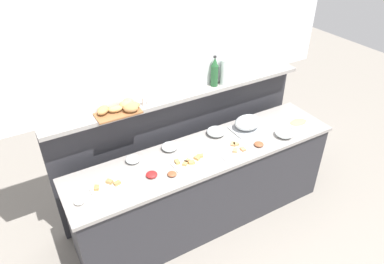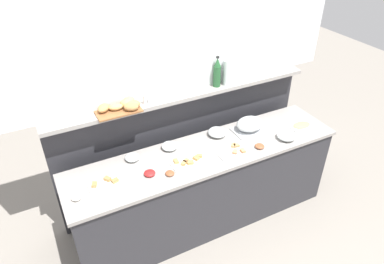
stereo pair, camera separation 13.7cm
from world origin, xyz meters
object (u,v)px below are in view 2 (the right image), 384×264
object	(u,v)px
bread_basket	(123,106)
condiment_bowl_red	(76,197)
cold_cuts_platter	(302,125)
condiment_bowl_dark	(150,173)
condiment_bowl_teal	(170,173)
sandwich_platter_side	(108,184)
condiment_bowl_cream	(260,146)
salt_shaker	(145,100)
pepper_shaker	(149,99)
glass_bowl_extra	(286,136)
glass_bowl_large	(132,158)
glass_bowl_medium	(170,146)
sandwich_platter_rear	(189,162)
serving_cloche	(250,124)
glass_bowl_small	(217,132)
sandwich_platter_front	(234,150)
wine_bottle_green	(217,73)
water_carafe	(228,72)

from	to	relation	value
bread_basket	condiment_bowl_red	bearing A→B (deg)	-140.48
cold_cuts_platter	condiment_bowl_dark	size ratio (longest dim) A/B	2.72
condiment_bowl_dark	condiment_bowl_teal	size ratio (longest dim) A/B	1.24
sandwich_platter_side	condiment_bowl_cream	xyz separation A→B (m)	(1.45, -0.15, 0.01)
salt_shaker	pepper_shaker	bearing A→B (deg)	0.00
glass_bowl_extra	condiment_bowl_teal	bearing A→B (deg)	178.65
condiment_bowl_teal	condiment_bowl_cream	bearing A→B (deg)	-1.95
condiment_bowl_dark	bread_basket	xyz separation A→B (m)	(-0.04, 0.48, 0.44)
glass_bowl_large	glass_bowl_medium	bearing A→B (deg)	0.03
condiment_bowl_red	condiment_bowl_dark	bearing A→B (deg)	0.67
sandwich_platter_rear	sandwich_platter_side	distance (m)	0.74
serving_cloche	bread_basket	xyz separation A→B (m)	(-1.21, 0.30, 0.38)
glass_bowl_large	condiment_bowl_teal	size ratio (longest dim) A/B	1.68
condiment_bowl_red	sandwich_platter_rear	bearing A→B (deg)	0.06
glass_bowl_small	salt_shaker	size ratio (longest dim) A/B	2.17
condiment_bowl_red	sandwich_platter_front	bearing A→B (deg)	-1.51
glass_bowl_large	wine_bottle_green	world-z (taller)	wine_bottle_green
condiment_bowl_teal	condiment_bowl_red	world-z (taller)	condiment_bowl_red
serving_cloche	condiment_bowl_cream	size ratio (longest dim) A/B	3.65
glass_bowl_large	water_carafe	bearing A→B (deg)	10.91
sandwich_platter_side	sandwich_platter_front	bearing A→B (deg)	-4.04
sandwich_platter_rear	glass_bowl_small	distance (m)	0.53
sandwich_platter_side	salt_shaker	xyz separation A→B (m)	(0.54, 0.45, 0.45)
sandwich_platter_side	glass_bowl_extra	world-z (taller)	glass_bowl_extra
condiment_bowl_cream	condiment_bowl_red	world-z (taller)	condiment_bowl_cream
condiment_bowl_cream	condiment_bowl_teal	bearing A→B (deg)	178.05
glass_bowl_small	bread_basket	size ratio (longest dim) A/B	0.46
condiment_bowl_cream	wine_bottle_green	size ratio (longest dim) A/B	0.29
condiment_bowl_dark	cold_cuts_platter	bearing A→B (deg)	-0.03
bread_basket	wine_bottle_green	bearing A→B (deg)	1.29
serving_cloche	condiment_bowl_dark	size ratio (longest dim) A/B	3.37
serving_cloche	glass_bowl_extra	bearing A→B (deg)	-50.14
serving_cloche	glass_bowl_small	size ratio (longest dim) A/B	1.80
glass_bowl_small	condiment_bowl_dark	distance (m)	0.87
glass_bowl_small	pepper_shaker	world-z (taller)	pepper_shaker
sandwich_platter_side	wine_bottle_green	size ratio (longest dim) A/B	1.03
sandwich_platter_front	pepper_shaker	bearing A→B (deg)	139.32
sandwich_platter_rear	water_carafe	world-z (taller)	water_carafe
serving_cloche	pepper_shaker	bearing A→B (deg)	162.27
water_carafe	glass_bowl_large	bearing A→B (deg)	-169.09
sandwich_platter_side	serving_cloche	distance (m)	1.54
cold_cuts_platter	bread_basket	xyz separation A→B (m)	(-1.75, 0.48, 0.45)
glass_bowl_small	pepper_shaker	bearing A→B (deg)	159.46
glass_bowl_medium	condiment_bowl_red	distance (m)	0.98
sandwich_platter_front	glass_bowl_extra	distance (m)	0.58
glass_bowl_large	glass_bowl_medium	size ratio (longest dim) A/B	0.88
sandwich_platter_rear	condiment_bowl_teal	world-z (taller)	sandwich_platter_rear
condiment_bowl_cream	salt_shaker	world-z (taller)	salt_shaker
sandwich_platter_side	bread_basket	size ratio (longest dim) A/B	0.80
sandwich_platter_side	condiment_bowl_red	world-z (taller)	sandwich_platter_side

